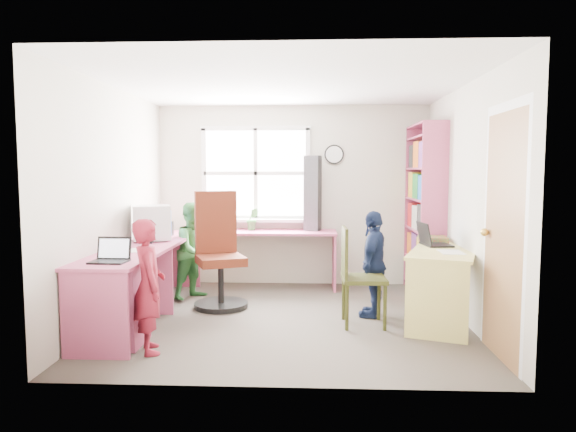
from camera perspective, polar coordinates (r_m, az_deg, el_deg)
The scene contains 19 objects.
room at distance 5.32m, azimuth 0.04°, elevation 1.65°, with size 3.64×3.44×2.44m.
l_desk at distance 5.27m, azimuth -14.72°, elevation -6.90°, with size 2.38×2.95×0.75m.
right_desk at distance 5.42m, azimuth 16.92°, elevation -5.71°, with size 1.00×1.42×0.75m.
bookshelf at distance 6.57m, azimuth 14.92°, elevation 0.24°, with size 0.30×1.02×2.10m.
swivel_chair at distance 5.87m, azimuth -7.69°, elevation -4.56°, with size 0.79×0.79×1.30m.
wooden_chair at distance 5.15m, azimuth 7.60°, elevation -6.21°, with size 0.44×0.44×0.98m.
crt_monitor at distance 5.94m, azimuth -14.91°, elevation -0.74°, with size 0.50×0.47×0.40m.
laptop_left at distance 4.68m, azimuth -19.06°, elevation -4.23°, with size 0.31×0.26×0.21m.
laptop_right at distance 5.62m, azimuth 15.65°, elevation -2.60°, with size 0.34×0.39×0.25m.
speaker_a at distance 5.74m, azimuth -15.21°, elevation -2.15°, with size 0.09×0.09×0.16m.
speaker_b at distance 6.38m, azimuth -13.07°, elevation -1.36°, with size 0.10×0.10×0.17m.
cd_tower at distance 6.71m, azimuth 2.76°, elevation 2.54°, with size 0.24×0.22×0.98m.
game_box at distance 5.91m, azimuth 15.80°, elevation -2.50°, with size 0.33×0.33×0.06m.
paper_a at distance 5.26m, azimuth -16.26°, elevation -3.68°, with size 0.22×0.30×0.00m.
paper_b at distance 5.22m, azimuth 17.67°, elevation -3.84°, with size 0.22×0.31×0.00m.
potted_plant at distance 6.77m, azimuth -3.95°, elevation -0.35°, with size 0.16×0.13×0.29m, color #337B31.
person_red at distance 4.50m, azimuth -15.20°, elevation -7.50°, with size 0.41×0.27×1.13m, color maroon.
person_green at distance 6.27m, azimuth -10.31°, elevation -3.79°, with size 0.56×0.44×1.16m, color #338039.
person_navy at distance 5.48m, azimuth 9.51°, elevation -5.26°, with size 0.65×0.27×1.12m, color #162246.
Camera 1 is at (0.25, -5.21, 1.53)m, focal length 32.00 mm.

